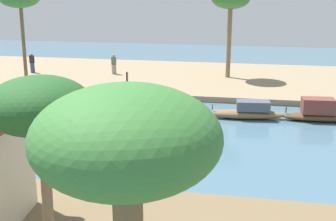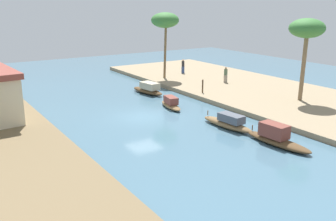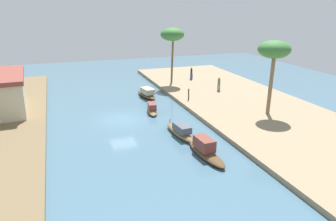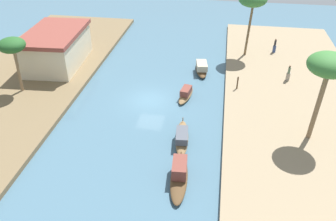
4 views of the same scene
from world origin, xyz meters
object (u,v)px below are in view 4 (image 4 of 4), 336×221
sampan_open_hull (186,94)px  palm_tree_left_near (329,67)px  sampan_midstream (182,137)px  palm_tree_left_far (253,0)px  mooring_post (238,83)px  person_on_near_bank (275,47)px  sampan_with_tall_canopy (179,174)px  sampan_foreground (201,68)px  palm_tree_right_short (12,46)px  riverside_building (56,47)px  person_by_mooring (288,74)px

sampan_open_hull → palm_tree_left_near: bearing=-106.1°
sampan_midstream → palm_tree_left_far: 18.78m
sampan_open_hull → palm_tree_left_near: size_ratio=0.51×
mooring_post → person_on_near_bank: bearing=-24.6°
sampan_midstream → mooring_post: size_ratio=3.71×
sampan_midstream → palm_tree_left_near: palm_tree_left_near is taller
sampan_with_tall_canopy → sampan_foreground: bearing=-4.6°
sampan_foreground → palm_tree_right_short: palm_tree_right_short is taller
sampan_foreground → palm_tree_left_far: size_ratio=0.60×
sampan_with_tall_canopy → palm_tree_right_short: 19.17m
sampan_with_tall_canopy → sampan_midstream: bearing=0.8°
palm_tree_left_near → palm_tree_left_far: bearing=16.3°
mooring_post → palm_tree_left_near: bearing=-141.4°
riverside_building → sampan_foreground: bearing=-89.0°
sampan_foreground → sampan_open_hull: bearing=160.7°
person_on_near_bank → mooring_post: 10.49m
palm_tree_left_near → mooring_post: bearing=38.6°
riverside_building → person_by_mooring: bearing=-93.6°
sampan_open_hull → person_by_mooring: (4.32, -9.80, 0.67)m
sampan_open_hull → palm_tree_left_far: palm_tree_left_far is taller
palm_tree_left_far → person_by_mooring: bearing=-145.4°
sampan_with_tall_canopy → riverside_building: 21.84m
mooring_post → palm_tree_left_near: palm_tree_left_near is taller
sampan_with_tall_canopy → palm_tree_left_far: size_ratio=0.68×
sampan_open_hull → riverside_building: (4.38, 14.65, 1.89)m
palm_tree_right_short → mooring_post: bearing=-79.8°
palm_tree_left_far → riverside_building: 21.71m
sampan_midstream → sampan_open_hull: 6.79m
sampan_foreground → sampan_with_tall_canopy: size_ratio=0.88×
palm_tree_left_near → palm_tree_right_short: bearing=82.8°
sampan_open_hull → sampan_with_tall_canopy: bearing=-165.4°
sampan_with_tall_canopy → palm_tree_left_far: bearing=-17.2°
person_on_near_bank → person_by_mooring: size_ratio=1.02×
sampan_foreground → sampan_open_hull: sampan_foreground is taller
sampan_midstream → person_by_mooring: 14.51m
sampan_midstream → palm_tree_right_short: 17.29m
palm_tree_left_far → riverside_building: bearing=105.6°
person_by_mooring → sampan_with_tall_canopy: bearing=156.1°
sampan_midstream → riverside_building: bearing=48.3°
sampan_open_hull → palm_tree_right_short: 16.24m
sampan_midstream → riverside_building: size_ratio=0.51×
person_on_near_bank → riverside_building: 24.80m
sampan_with_tall_canopy → person_by_mooring: person_by_mooring is taller
sampan_open_hull → riverside_building: size_ratio=0.39×
sampan_open_hull → mooring_post: size_ratio=2.84×
sampan_open_hull → palm_tree_right_short: palm_tree_right_short is taller
sampan_midstream → sampan_open_hull: sampan_midstream is taller
person_on_near_bank → person_by_mooring: 7.03m
sampan_midstream → palm_tree_right_short: (4.91, 15.95, 4.51)m
person_by_mooring → sampan_foreground: bearing=88.3°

